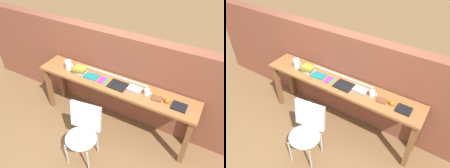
{
  "view_description": "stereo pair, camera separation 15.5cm",
  "coord_description": "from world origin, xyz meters",
  "views": [
    {
      "loc": [
        1.2,
        -1.9,
        2.87
      ],
      "look_at": [
        0.0,
        0.25,
        0.9
      ],
      "focal_mm": 35.0,
      "sensor_mm": 36.0,
      "label": 1
    },
    {
      "loc": [
        1.33,
        -1.82,
        2.87
      ],
      "look_at": [
        0.0,
        0.25,
        0.9
      ],
      "focal_mm": 35.0,
      "sensor_mm": 36.0,
      "label": 2
    }
  ],
  "objects": [
    {
      "name": "pamphlet_pile_colourful",
      "position": [
        -0.18,
        0.29,
        0.88
      ],
      "size": [
        0.15,
        0.19,
        0.01
      ],
      "color": "yellow",
      "rests_on": "sideboard"
    },
    {
      "name": "mug",
      "position": [
        0.52,
        0.3,
        0.92
      ],
      "size": [
        0.11,
        0.08,
        0.09
      ],
      "color": "white",
      "rests_on": "sideboard"
    },
    {
      "name": "chair_white_moulded",
      "position": [
        -0.08,
        -0.42,
        0.53
      ],
      "size": [
        0.5,
        0.51,
        0.89
      ],
      "color": "silver",
      "rests_on": "ground"
    },
    {
      "name": "leather_journal_brown",
      "position": [
        0.67,
        0.28,
        0.89
      ],
      "size": [
        0.14,
        0.11,
        0.02
      ],
      "primitive_type": "cube",
      "rotation": [
        0.0,
        0.0,
        0.1
      ],
      "color": "brown",
      "rests_on": "sideboard"
    },
    {
      "name": "book_grey_hardcover",
      "position": [
        0.33,
        0.31,
        0.9
      ],
      "size": [
        0.21,
        0.15,
        0.04
      ],
      "primitive_type": "cube",
      "rotation": [
        0.0,
        0.0,
        -0.04
      ],
      "color": "#9E9EA3",
      "rests_on": "sideboard"
    },
    {
      "name": "ground_plane",
      "position": [
        0.0,
        0.0,
        0.0
      ],
      "size": [
        40.0,
        40.0,
        0.0
      ],
      "primitive_type": "plane",
      "color": "brown"
    },
    {
      "name": "sideboard",
      "position": [
        0.0,
        0.3,
        0.74
      ],
      "size": [
        2.5,
        0.44,
        0.88
      ],
      "color": "#996033",
      "rests_on": "ground"
    },
    {
      "name": "sports_ball_small",
      "position": [
        0.81,
        0.28,
        0.92
      ],
      "size": [
        0.07,
        0.07,
        0.07
      ],
      "primitive_type": "sphere",
      "color": "orange",
      "rests_on": "sideboard"
    },
    {
      "name": "ruler_metal_back_edge",
      "position": [
        -0.07,
        0.47,
        0.88
      ],
      "size": [
        1.07,
        0.03,
        0.0
      ],
      "primitive_type": "cube",
      "color": "silver",
      "rests_on": "sideboard"
    },
    {
      "name": "book_repair_rightmost",
      "position": [
        0.98,
        0.27,
        0.89
      ],
      "size": [
        0.19,
        0.16,
        0.02
      ],
      "primitive_type": "cube",
      "rotation": [
        0.0,
        0.0,
        -0.01
      ],
      "color": "black",
      "rests_on": "sideboard"
    },
    {
      "name": "brick_wall_back",
      "position": [
        0.0,
        0.64,
        0.76
      ],
      "size": [
        6.0,
        0.2,
        1.52
      ],
      "primitive_type": "cube",
      "color": "brown",
      "rests_on": "ground"
    },
    {
      "name": "book_stack_leftmost",
      "position": [
        -0.6,
        0.3,
        0.92
      ],
      "size": [
        0.23,
        0.19,
        0.09
      ],
      "color": "white",
      "rests_on": "sideboard"
    },
    {
      "name": "pitcher_white",
      "position": [
        -0.8,
        0.28,
        0.96
      ],
      "size": [
        0.14,
        0.1,
        0.18
      ],
      "color": "white",
      "rests_on": "sideboard"
    },
    {
      "name": "book_open_centre",
      "position": [
        0.08,
        0.28,
        0.89
      ],
      "size": [
        0.27,
        0.22,
        0.02
      ],
      "primitive_type": "cube",
      "rotation": [
        0.0,
        0.0,
        -0.03
      ],
      "color": "black",
      "rests_on": "sideboard"
    },
    {
      "name": "magazine_cycling",
      "position": [
        -0.37,
        0.27,
        0.89
      ],
      "size": [
        0.22,
        0.16,
        0.02
      ],
      "primitive_type": "cube",
      "rotation": [
        0.0,
        0.0,
        0.06
      ],
      "color": "#19757A",
      "rests_on": "sideboard"
    }
  ]
}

